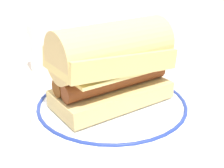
# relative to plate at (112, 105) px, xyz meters

# --- Properties ---
(ground_plane) EXTENTS (1.50, 1.50, 0.00)m
(ground_plane) POSITION_rel_plate_xyz_m (0.02, -0.01, -0.01)
(ground_plane) COLOR beige
(plate) EXTENTS (0.25, 0.25, 0.01)m
(plate) POSITION_rel_plate_xyz_m (0.00, 0.00, 0.00)
(plate) COLOR white
(plate) RESTS_ON ground_plane
(sausage_sandwich) EXTENTS (0.20, 0.15, 0.13)m
(sausage_sandwich) POSITION_rel_plate_xyz_m (-0.00, 0.00, 0.07)
(sausage_sandwich) COLOR #DABC75
(sausage_sandwich) RESTS_ON plate
(drinking_glass) EXTENTS (0.06, 0.06, 0.10)m
(drinking_glass) POSITION_rel_plate_xyz_m (-0.09, 0.21, 0.03)
(drinking_glass) COLOR silver
(drinking_glass) RESTS_ON ground_plane
(salt_shaker) EXTENTS (0.03, 0.03, 0.08)m
(salt_shaker) POSITION_rel_plate_xyz_m (0.11, 0.20, 0.03)
(salt_shaker) COLOR white
(salt_shaker) RESTS_ON ground_plane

